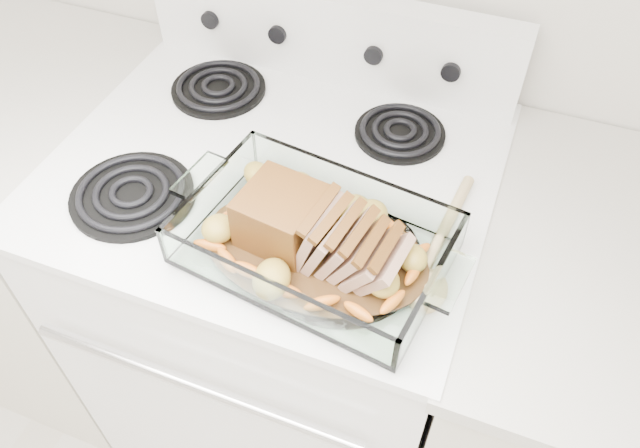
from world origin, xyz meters
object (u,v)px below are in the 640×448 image
(baking_dish, at_px, (315,245))
(pork_roast, at_px, (306,229))
(electric_range, at_px, (284,306))
(counter_left, at_px, (50,233))
(counter_right, at_px, (574,406))

(baking_dish, relative_size, pork_roast, 1.51)
(electric_range, distance_m, counter_left, 0.67)
(counter_left, distance_m, baking_dish, 0.97)
(pork_roast, bearing_deg, counter_left, 163.93)
(electric_range, relative_size, pork_roast, 4.31)
(electric_range, height_order, baking_dish, electric_range)
(counter_left, height_order, pork_roast, pork_roast)
(counter_right, xyz_separation_m, pork_roast, (-0.53, -0.17, 0.53))
(counter_right, bearing_deg, electric_range, 179.90)
(pork_roast, bearing_deg, baking_dish, -4.13)
(electric_range, bearing_deg, counter_right, -0.10)
(counter_left, xyz_separation_m, baking_dish, (0.81, -0.17, 0.50))
(electric_range, bearing_deg, counter_left, -179.90)
(counter_left, height_order, counter_right, same)
(counter_right, bearing_deg, baking_dish, -161.88)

